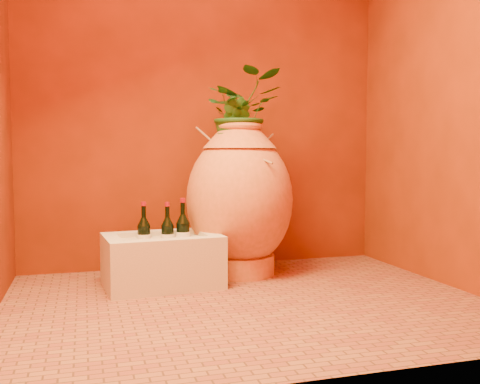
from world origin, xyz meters
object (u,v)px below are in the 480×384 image
object	(u,v)px
wine_bottle_b	(183,234)
wine_bottle_a	(168,236)
wall_tap	(236,134)
wine_bottle_c	(144,237)
amphora	(240,199)
stone_basin	(162,261)

from	to	relation	value
wine_bottle_b	wine_bottle_a	bearing A→B (deg)	178.84
wine_bottle_a	wall_tap	distance (m)	0.90
wine_bottle_b	wall_tap	xyz separation A→B (m)	(0.44, 0.37, 0.63)
wine_bottle_b	wine_bottle_c	xyz separation A→B (m)	(-0.23, 0.01, -0.01)
wine_bottle_a	wine_bottle_c	distance (m)	0.14
amphora	wall_tap	distance (m)	0.50
wine_bottle_b	wall_tap	size ratio (longest dim) A/B	1.90
wall_tap	stone_basin	bearing A→B (deg)	-142.83
amphora	wine_bottle_a	xyz separation A→B (m)	(-0.48, -0.11, -0.21)
stone_basin	wine_bottle_c	world-z (taller)	wine_bottle_c
stone_basin	wine_bottle_c	xyz separation A→B (m)	(-0.10, 0.08, 0.14)
amphora	wine_bottle_a	size ratio (longest dim) A/B	3.07
amphora	wine_bottle_c	world-z (taller)	amphora
wine_bottle_b	wine_bottle_c	bearing A→B (deg)	176.93
stone_basin	wall_tap	xyz separation A→B (m)	(0.57, 0.44, 0.77)
amphora	wine_bottle_a	world-z (taller)	amphora
stone_basin	wine_bottle_b	size ratio (longest dim) A/B	2.03
amphora	wine_bottle_b	world-z (taller)	amphora
wine_bottle_b	wall_tap	world-z (taller)	wall_tap
stone_basin	wine_bottle_b	bearing A→B (deg)	26.83
amphora	wine_bottle_c	xyz separation A→B (m)	(-0.62, -0.10, -0.20)
wine_bottle_a	wine_bottle_b	world-z (taller)	wine_bottle_b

